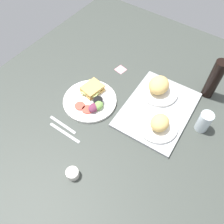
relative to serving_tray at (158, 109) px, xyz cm
name	(u,v)px	position (x,y,z in cm)	size (l,w,h in cm)	color
ground_plane	(110,113)	(15.29, -20.58, -2.30)	(190.00, 150.00, 3.00)	#383D38
serving_tray	(158,109)	(0.00, 0.00, 0.00)	(45.00, 33.00, 1.60)	#9EA0A3
bread_plate_near	(159,87)	(-10.00, -5.57, 4.67)	(20.89, 20.89, 9.83)	white
bread_plate_far	(159,124)	(10.27, 5.49, 3.67)	(20.48, 20.48, 8.37)	white
plate_with_salad	(91,99)	(15.56, -32.77, 0.88)	(29.18, 29.18, 5.40)	white
drinking_glass	(204,122)	(-2.96, 23.23, 5.00)	(6.35, 6.35, 11.59)	silver
soda_bottle	(214,79)	(-26.09, 17.18, 11.08)	(6.40, 6.40, 23.76)	black
espresso_cup	(73,174)	(53.27, -13.42, 1.20)	(5.60, 5.60, 4.00)	silver
fork	(63,125)	(36.22, -35.18, -0.55)	(17.00, 1.40, 0.50)	#B7B7BC
knife	(65,133)	(39.22, -31.18, -0.55)	(19.00, 1.40, 0.50)	#B7B7BC
sticky_note	(121,69)	(-14.13, -33.29, -0.74)	(5.60, 5.60, 0.12)	pink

